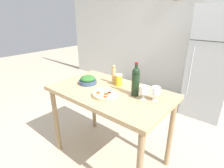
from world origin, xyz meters
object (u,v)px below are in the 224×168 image
(wine_glass_near, at_px, (144,91))
(wine_glass_far, at_px, (156,91))
(salad_bowl, at_px, (88,80))
(homemade_pizza, at_px, (106,94))
(pepper_mill, at_px, (114,75))
(salt_canister, at_px, (119,80))
(wine_bottle, at_px, (136,81))
(refrigerator, at_px, (212,64))

(wine_glass_near, height_order, wine_glass_far, same)
(salad_bowl, height_order, homemade_pizza, salad_bowl)
(pepper_mill, distance_m, salad_bowl, 0.31)
(homemade_pizza, distance_m, salt_canister, 0.31)
(wine_bottle, bearing_deg, salad_bowl, -171.45)
(wine_bottle, bearing_deg, homemade_pizza, -137.87)
(pepper_mill, height_order, salt_canister, pepper_mill)
(refrigerator, distance_m, homemade_pizza, 2.07)
(wine_bottle, bearing_deg, pepper_mill, 162.55)
(refrigerator, height_order, salt_canister, refrigerator)
(refrigerator, height_order, homemade_pizza, refrigerator)
(wine_bottle, xyz_separation_m, wine_glass_near, (0.11, -0.03, -0.06))
(salad_bowl, distance_m, homemade_pizza, 0.39)
(homemade_pizza, bearing_deg, pepper_mill, 116.74)
(wine_bottle, height_order, salt_canister, wine_bottle)
(wine_glass_far, distance_m, salad_bowl, 0.81)
(wine_glass_near, xyz_separation_m, pepper_mill, (-0.49, 0.15, 0.01))
(refrigerator, relative_size, wine_glass_near, 13.13)
(pepper_mill, relative_size, homemade_pizza, 0.81)
(pepper_mill, bearing_deg, salad_bowl, -136.77)
(refrigerator, relative_size, salad_bowl, 8.80)
(pepper_mill, bearing_deg, wine_bottle, -17.45)
(homemade_pizza, bearing_deg, salt_canister, 103.08)
(wine_glass_far, height_order, pepper_mill, pepper_mill)
(wine_glass_far, bearing_deg, salt_canister, 170.80)
(wine_glass_far, distance_m, salt_canister, 0.50)
(refrigerator, distance_m, salad_bowl, 2.11)
(homemade_pizza, xyz_separation_m, salt_canister, (-0.07, 0.29, 0.05))
(pepper_mill, xyz_separation_m, homemade_pizza, (0.16, -0.31, -0.09))
(salt_canister, bearing_deg, homemade_pizza, -76.92)
(pepper_mill, relative_size, salt_canister, 1.69)
(wine_bottle, distance_m, salad_bowl, 0.61)
(pepper_mill, bearing_deg, wine_glass_near, -17.10)
(wine_glass_near, relative_size, wine_glass_far, 1.00)
(wine_bottle, relative_size, wine_glass_near, 2.45)
(refrigerator, relative_size, pepper_mill, 8.12)
(wine_glass_far, distance_m, homemade_pizza, 0.48)
(refrigerator, distance_m, pepper_mill, 1.83)
(refrigerator, xyz_separation_m, homemade_pizza, (-0.54, -2.00, 0.01))
(wine_bottle, relative_size, pepper_mill, 1.52)
(homemade_pizza, bearing_deg, wine_bottle, 42.13)
(salad_bowl, xyz_separation_m, homemade_pizza, (0.38, -0.11, -0.03))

